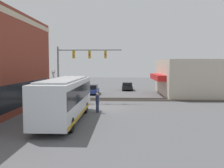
{
  "coord_description": "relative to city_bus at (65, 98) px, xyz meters",
  "views": [
    {
      "loc": [
        -25.28,
        -1.65,
        4.44
      ],
      "look_at": [
        4.32,
        -0.49,
        2.12
      ],
      "focal_mm": 40.0,
      "sensor_mm": 36.0,
      "label": 1
    }
  ],
  "objects": [
    {
      "name": "traffic_signal_gantry",
      "position": [
        10.12,
        0.78,
        3.05
      ],
      "size": [
        0.42,
        7.65,
        6.56
      ],
      "color": "gray",
      "rests_on": "ground"
    },
    {
      "name": "city_bus",
      "position": [
        0.0,
        0.0,
        0.0
      ],
      "size": [
        10.66,
        2.59,
        3.33
      ],
      "color": "silver",
      "rests_on": "ground"
    },
    {
      "name": "parked_car_blue",
      "position": [
        17.68,
        -0.0,
        -1.17
      ],
      "size": [
        4.26,
        1.82,
        1.45
      ],
      "color": "navy",
      "rests_on": "ground"
    },
    {
      "name": "crossing_signal",
      "position": [
        8.98,
        3.39,
        0.46
      ],
      "size": [
        1.41,
        1.18,
        3.81
      ],
      "color": "gray",
      "rests_on": "ground"
    },
    {
      "name": "parked_car_black",
      "position": [
        23.85,
        -5.4,
        -1.19
      ],
      "size": [
        4.42,
        1.82,
        1.38
      ],
      "color": "black",
      "rests_on": "ground"
    },
    {
      "name": "pedestrian_near_bus",
      "position": [
        3.4,
        -2.21,
        -0.89
      ],
      "size": [
        0.34,
        0.34,
        1.83
      ],
      "color": "#2D3351",
      "rests_on": "ground"
    },
    {
      "name": "shop_building",
      "position": [
        17.68,
        -13.73,
        0.72
      ],
      "size": [
        12.46,
        8.16,
        5.12
      ],
      "color": "beige",
      "rests_on": "ground"
    },
    {
      "name": "ground_plane",
      "position": [
        5.9,
        -2.8,
        -1.84
      ],
      "size": [
        120.0,
        120.0,
        0.0
      ],
      "primitive_type": "plane",
      "color": "#565659"
    },
    {
      "name": "rail_track_near",
      "position": [
        11.9,
        -2.8,
        -1.81
      ],
      "size": [
        2.6,
        60.0,
        0.15
      ],
      "color": "#332D28",
      "rests_on": "ground"
    }
  ]
}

